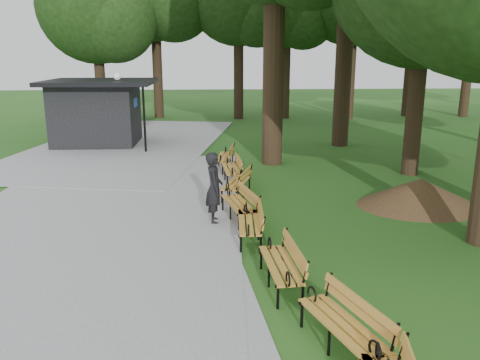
{
  "coord_description": "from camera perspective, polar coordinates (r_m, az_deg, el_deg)",
  "views": [
    {
      "loc": [
        -0.74,
        -9.6,
        4.32
      ],
      "look_at": [
        -0.04,
        2.72,
        1.1
      ],
      "focal_mm": 36.74,
      "sensor_mm": 36.0,
      "label": 1
    }
  ],
  "objects": [
    {
      "name": "ground",
      "position": [
        10.56,
        1.07,
        -9.54
      ],
      "size": [
        100.0,
        100.0,
        0.0
      ],
      "primitive_type": "plane",
      "color": "#205317",
      "rests_on": "ground"
    },
    {
      "name": "path",
      "position": [
        13.71,
        -16.88,
        -4.27
      ],
      "size": [
        12.0,
        38.0,
        0.06
      ],
      "primitive_type": "cube",
      "color": "gray",
      "rests_on": "ground"
    },
    {
      "name": "person",
      "position": [
        12.64,
        -3.01,
        -0.92
      ],
      "size": [
        0.49,
        0.71,
        1.87
      ],
      "primitive_type": "imported",
      "rotation": [
        0.0,
        0.0,
        1.63
      ],
      "color": "black",
      "rests_on": "ground"
    },
    {
      "name": "kiosk",
      "position": [
        24.52,
        -16.34,
        7.53
      ],
      "size": [
        4.95,
        4.31,
        3.07
      ],
      "primitive_type": null,
      "rotation": [
        0.0,
        0.0,
        -0.01
      ],
      "color": "black",
      "rests_on": "ground"
    },
    {
      "name": "lamp_post",
      "position": [
        23.21,
        -13.94,
        9.55
      ],
      "size": [
        0.32,
        0.32,
        3.42
      ],
      "color": "black",
      "rests_on": "ground"
    },
    {
      "name": "dirt_mound",
      "position": [
        15.06,
        20.1,
        -1.35
      ],
      "size": [
        2.96,
        2.96,
        0.82
      ],
      "primitive_type": "cone",
      "color": "#47301C",
      "rests_on": "ground"
    },
    {
      "name": "bench_1",
      "position": [
        7.65,
        11.84,
        -16.19
      ],
      "size": [
        1.21,
        2.0,
        0.88
      ],
      "primitive_type": null,
      "rotation": [
        0.0,
        0.0,
        -1.25
      ],
      "color": "#BD812B",
      "rests_on": "ground"
    },
    {
      "name": "bench_2",
      "position": [
        9.4,
        4.72,
        -9.81
      ],
      "size": [
        0.79,
        1.94,
        0.88
      ],
      "primitive_type": null,
      "rotation": [
        0.0,
        0.0,
        -1.49
      ],
      "color": "#BD812B",
      "rests_on": "ground"
    },
    {
      "name": "bench_3",
      "position": [
        11.58,
        1.1,
        -4.96
      ],
      "size": [
        0.71,
        1.92,
        0.88
      ],
      "primitive_type": null,
      "rotation": [
        0.0,
        0.0,
        -1.61
      ],
      "color": "#BD812B",
      "rests_on": "ground"
    },
    {
      "name": "bench_4",
      "position": [
        12.94,
        -0.18,
        -2.83
      ],
      "size": [
        1.05,
        2.0,
        0.88
      ],
      "primitive_type": null,
      "rotation": [
        0.0,
        0.0,
        -1.34
      ],
      "color": "#BD812B",
      "rests_on": "ground"
    },
    {
      "name": "bench_5",
      "position": [
        15.01,
        -0.44,
        -0.36
      ],
      "size": [
        1.18,
        2.0,
        0.88
      ],
      "primitive_type": null,
      "rotation": [
        0.0,
        0.0,
        -1.88
      ],
      "color": "#BD812B",
      "rests_on": "ground"
    },
    {
      "name": "bench_6",
      "position": [
        16.84,
        -1.03,
        1.3
      ],
      "size": [
        0.77,
        1.94,
        0.88
      ],
      "primitive_type": null,
      "rotation": [
        0.0,
        0.0,
        -1.5
      ],
      "color": "#BD812B",
      "rests_on": "ground"
    },
    {
      "name": "bench_7",
      "position": [
        18.8,
        -1.81,
        2.71
      ],
      "size": [
        0.91,
        1.97,
        0.88
      ],
      "primitive_type": null,
      "rotation": [
        0.0,
        0.0,
        -1.72
      ],
      "color": "#BD812B",
      "rests_on": "ground"
    }
  ]
}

